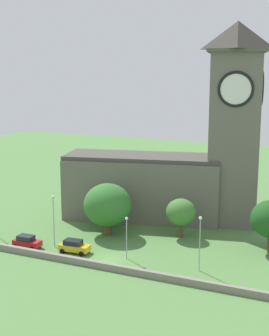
# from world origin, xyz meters

# --- Properties ---
(ground_plane) EXTENTS (200.00, 200.00, 0.00)m
(ground_plane) POSITION_xyz_m (0.00, 15.00, 0.00)
(ground_plane) COLOR #517F42
(church) EXTENTS (35.07, 16.96, 33.67)m
(church) POSITION_xyz_m (2.75, 22.22, 10.71)
(church) COLOR #666056
(church) RESTS_ON ground
(quay_barrier) EXTENTS (48.46, 0.70, 0.93)m
(quay_barrier) POSITION_xyz_m (0.00, -3.10, 0.47)
(quay_barrier) COLOR gray
(quay_barrier) RESTS_ON ground
(car_red) EXTENTS (4.22, 2.29, 1.91)m
(car_red) POSITION_xyz_m (-13.23, -0.80, 0.96)
(car_red) COLOR red
(car_red) RESTS_ON ground
(car_yellow) EXTENTS (4.62, 2.47, 1.89)m
(car_yellow) POSITION_xyz_m (-5.86, 0.49, 0.96)
(car_yellow) COLOR gold
(car_yellow) RESTS_ON ground
(streetlamp_west_mid) EXTENTS (0.44, 0.44, 7.89)m
(streetlamp_west_mid) POSITION_xyz_m (-9.79, 1.33, 5.18)
(streetlamp_west_mid) COLOR #9EA0A5
(streetlamp_west_mid) RESTS_ON ground
(streetlamp_central) EXTENTS (0.44, 0.44, 6.08)m
(streetlamp_central) POSITION_xyz_m (2.04, 1.51, 4.14)
(streetlamp_central) COLOR #9EA0A5
(streetlamp_central) RESTS_ON ground
(streetlamp_east_mid) EXTENTS (0.44, 0.44, 7.43)m
(streetlamp_east_mid) POSITION_xyz_m (12.51, 1.69, 4.92)
(streetlamp_east_mid) COLOR #9EA0A5
(streetlamp_east_mid) RESTS_ON ground
(tree_by_tower) EXTENTS (4.65, 4.65, 6.23)m
(tree_by_tower) POSITION_xyz_m (5.93, 13.11, 4.11)
(tree_by_tower) COLOR brown
(tree_by_tower) RESTS_ON ground
(tree_riverside_west) EXTENTS (7.58, 7.58, 8.37)m
(tree_riverside_west) POSITION_xyz_m (-5.06, 9.44, 4.94)
(tree_riverside_west) COLOR brown
(tree_riverside_west) RESTS_ON ground
(tree_riverside_east) EXTENTS (4.62, 4.62, 6.55)m
(tree_riverside_east) POSITION_xyz_m (-8.16, 13.39, 4.43)
(tree_riverside_east) COLOR brown
(tree_riverside_east) RESTS_ON ground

